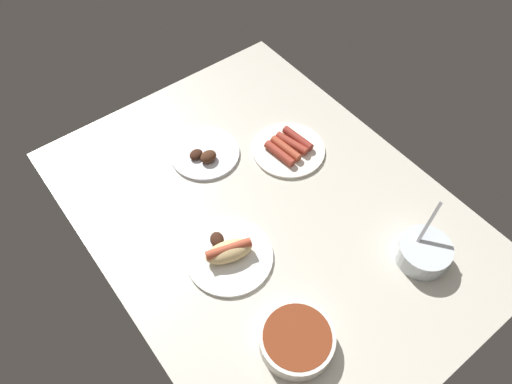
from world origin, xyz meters
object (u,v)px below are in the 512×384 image
bowl_coleslaw (424,252)px  plate_hotdog_assembled (229,253)px  plate_sausages (289,148)px  bowl_chili (297,340)px  plate_grilled_meat (205,154)px

bowl_coleslaw → plate_hotdog_assembled: bearing=52.0°
plate_sausages → plate_hotdog_assembled: bearing=117.5°
bowl_chili → plate_grilled_meat: bowl_chili is taller
plate_grilled_meat → plate_sausages: bearing=-123.5°
plate_sausages → bowl_chili: bearing=141.9°
bowl_coleslaw → plate_grilled_meat: bowl_coleslaw is taller
plate_hotdog_assembled → bowl_coleslaw: bearing=-128.0°
plate_grilled_meat → bowl_coleslaw: bearing=-158.6°
plate_hotdog_assembled → bowl_chili: size_ratio=1.30×
plate_hotdog_assembled → bowl_chili: (-27.86, 0.88, 0.82)cm
bowl_chili → plate_grilled_meat: size_ratio=0.83×
plate_sausages → bowl_chili: bowl_chili is taller
bowl_coleslaw → plate_grilled_meat: (62.86, 24.67, -2.40)cm
plate_hotdog_assembled → plate_sausages: bearing=-62.5°
plate_hotdog_assembled → plate_grilled_meat: bearing=-24.0°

